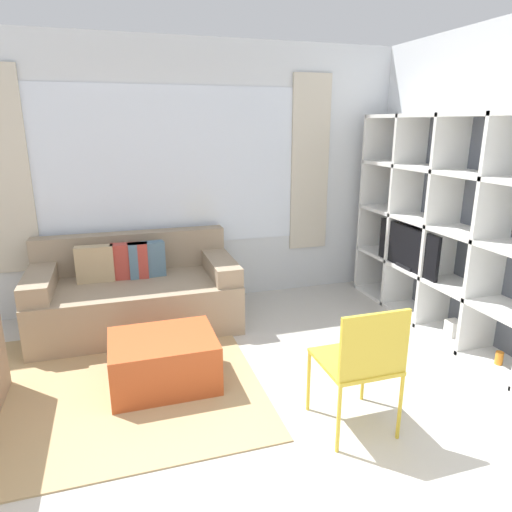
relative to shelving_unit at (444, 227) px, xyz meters
name	(u,v)px	position (x,y,z in m)	size (l,w,h in m)	color
wall_back	(171,177)	(-2.30, 1.38, 0.38)	(6.13, 0.11, 2.70)	silver
wall_right	(480,187)	(0.20, -0.15, 0.38)	(0.07, 4.20, 2.70)	silver
area_rug	(72,391)	(-3.29, -0.21, -0.97)	(2.68, 1.98, 0.01)	tan
shelving_unit	(444,227)	(0.00, 0.00, 0.00)	(0.39, 2.33, 1.98)	#515660
couch_main	(136,294)	(-2.76, 0.86, -0.66)	(1.87, 0.97, 0.84)	gray
ottoman	(164,361)	(-2.63, -0.30, -0.78)	(0.77, 0.60, 0.38)	#B74C23
folding_chair	(362,358)	(-1.52, -1.22, -0.45)	(0.44, 0.46, 0.86)	gold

